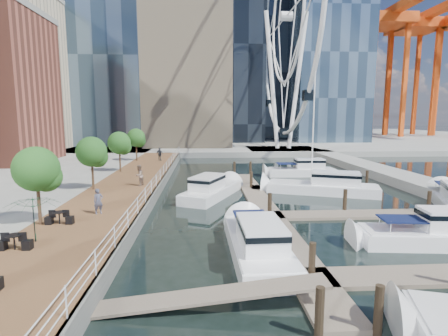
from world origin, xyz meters
The scene contains 16 objects.
ground centered at (0.00, 0.00, 0.00)m, with size 520.00×520.00×0.00m, color black.
boardwalk centered at (-9.00, 15.00, 0.50)m, with size 6.00×60.00×1.00m, color brown.
seawall centered at (-6.00, 15.00, 0.50)m, with size 0.25×60.00×1.00m, color #595954.
land_far centered at (0.00, 102.00, 0.50)m, with size 200.00×114.00×1.00m, color gray.
breakwater centered at (20.00, 20.00, 0.50)m, with size 4.00×60.00×1.00m, color gray.
pier centered at (14.00, 52.00, 0.50)m, with size 14.00×12.00×1.00m, color gray.
railing centered at (-6.10, 15.00, 1.52)m, with size 0.10×60.00×1.05m, color white, non-canonical shape.
floating_docks centered at (7.97, 9.98, 0.49)m, with size 16.00×34.00×2.60m.
ferris_wheel centered at (14.00, 52.00, 25.92)m, with size 5.80×45.60×47.80m.
port_cranes centered at (67.67, 95.67, 20.00)m, with size 40.00×52.00×38.00m.
street_trees centered at (-11.40, 14.00, 4.29)m, with size 2.60×42.60×4.60m.
yacht_foreground centered at (11.26, 1.86, 0.00)m, with size 2.40×8.97×2.15m, color white, non-canonical shape.
pedestrian_near centered at (-8.63, 6.09, 1.84)m, with size 0.61×0.40×1.67m, color #484B60.
pedestrian_mid centered at (-7.68, 15.33, 1.97)m, with size 0.94×0.73×1.94m, color #886D5E.
pedestrian_far centered at (-8.07, 33.93, 1.95)m, with size 1.11×0.46×1.89m, color #2F333B.
moored_yachts centered at (8.84, 12.44, 0.00)m, with size 26.15×37.09×11.50m.
Camera 1 is at (-1.75, -16.45, 7.29)m, focal length 28.00 mm.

